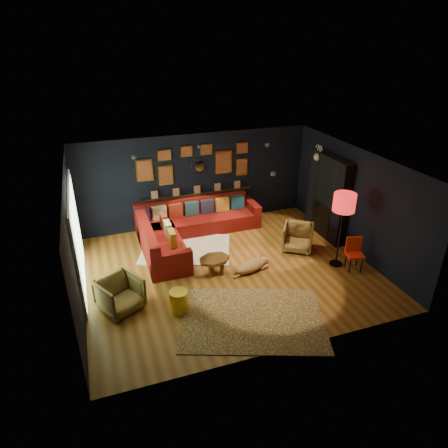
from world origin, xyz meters
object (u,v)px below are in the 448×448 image
object	(u,v)px
armchair_right	(298,236)
gold_stool	(179,301)
sectional	(184,229)
orange_chair	(354,251)
coffee_table	(214,261)
pouf	(167,253)
armchair_left	(119,293)
floor_lamp	(344,205)
dog	(251,264)

from	to	relation	value
armchair_right	gold_stool	world-z (taller)	armchair_right
sectional	orange_chair	world-z (taller)	sectional
sectional	armchair_right	size ratio (longest dim) A/B	4.60
sectional	orange_chair	bearing A→B (deg)	-38.25
coffee_table	orange_chair	world-z (taller)	orange_chair
pouf	orange_chair	bearing A→B (deg)	-22.95
armchair_left	orange_chair	size ratio (longest dim) A/B	1.01
pouf	floor_lamp	bearing A→B (deg)	-21.07
floor_lamp	dog	size ratio (longest dim) A/B	1.60
coffee_table	gold_stool	size ratio (longest dim) A/B	1.77
armchair_left	pouf	bearing A→B (deg)	22.48
sectional	gold_stool	bearing A→B (deg)	-106.28
dog	sectional	bearing A→B (deg)	100.76
orange_chair	armchair_right	bearing A→B (deg)	137.87
gold_stool	dog	xyz separation A→B (m)	(1.92, 0.89, -0.04)
armchair_right	armchair_left	bearing A→B (deg)	-133.54
sectional	gold_stool	size ratio (longest dim) A/B	7.27
orange_chair	dog	xyz separation A→B (m)	(-2.31, 0.66, -0.26)
coffee_table	orange_chair	size ratio (longest dim) A/B	1.06
orange_chair	floor_lamp	world-z (taller)	floor_lamp
armchair_left	floor_lamp	size ratio (longest dim) A/B	0.43
pouf	armchair_left	size ratio (longest dim) A/B	0.75
coffee_table	armchair_right	xyz separation A→B (m)	(2.35, 0.37, 0.04)
pouf	dog	distance (m)	2.06
armchair_right	floor_lamp	bearing A→B (deg)	-27.46
sectional	armchair_right	world-z (taller)	sectional
sectional	coffee_table	distance (m)	1.83
pouf	armchair_right	distance (m)	3.32
floor_lamp	armchair_left	bearing A→B (deg)	-179.49
pouf	dog	size ratio (longest dim) A/B	0.52
armchair_right	floor_lamp	xyz separation A→B (m)	(0.52, -0.96, 1.17)
coffee_table	floor_lamp	distance (m)	3.17
armchair_left	dog	world-z (taller)	armchair_left
sectional	dog	world-z (taller)	sectional
sectional	gold_stool	distance (m)	3.02
armchair_right	sectional	bearing A→B (deg)	-175.24
gold_stool	floor_lamp	xyz separation A→B (m)	(3.96, 0.49, 1.31)
sectional	floor_lamp	world-z (taller)	floor_lamp
sectional	orange_chair	size ratio (longest dim) A/B	4.36
pouf	armchair_right	bearing A→B (deg)	-8.73
sectional	dog	distance (m)	2.28
sectional	coffee_table	world-z (taller)	sectional
armchair_left	armchair_right	bearing A→B (deg)	-15.36
gold_stool	orange_chair	xyz separation A→B (m)	(4.23, 0.23, 0.22)
gold_stool	dog	size ratio (longest dim) A/B	0.41
gold_stool	floor_lamp	world-z (taller)	floor_lamp
armchair_right	gold_stool	distance (m)	3.73
pouf	coffee_table	bearing A→B (deg)	-43.14
floor_lamp	pouf	bearing A→B (deg)	158.93
armchair_left	armchair_right	distance (m)	4.64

